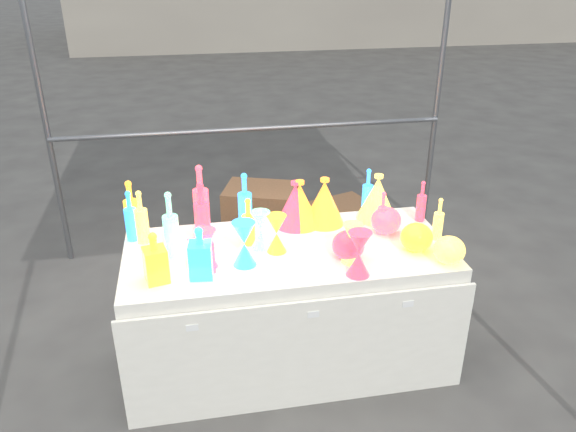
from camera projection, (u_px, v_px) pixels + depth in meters
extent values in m
plane|color=#605D59|center=(288.00, 356.00, 3.44)|extent=(80.00, 80.00, 0.00)
cylinder|color=gray|center=(43.00, 112.00, 4.00)|extent=(0.04, 0.04, 2.40)
cylinder|color=gray|center=(438.00, 94.00, 4.49)|extent=(0.04, 0.04, 2.40)
cylinder|color=gray|center=(253.00, 129.00, 4.31)|extent=(3.00, 0.04, 0.04)
cube|color=white|center=(288.00, 305.00, 3.27)|extent=(1.80, 0.80, 0.75)
cube|color=white|center=(302.00, 356.00, 2.92)|extent=(1.84, 0.02, 0.68)
cube|color=white|center=(192.00, 328.00, 2.71)|extent=(0.06, 0.00, 0.03)
cube|color=white|center=(313.00, 315.00, 2.80)|extent=(0.06, 0.00, 0.03)
cube|color=white|center=(408.00, 304.00, 2.89)|extent=(0.06, 0.00, 0.03)
cube|color=#AD764E|center=(261.00, 211.00, 4.81)|extent=(0.70, 0.60, 0.43)
cube|color=#AD764E|center=(337.00, 210.00, 5.26)|extent=(0.84, 0.71, 0.06)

